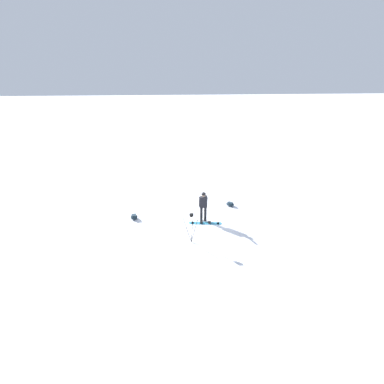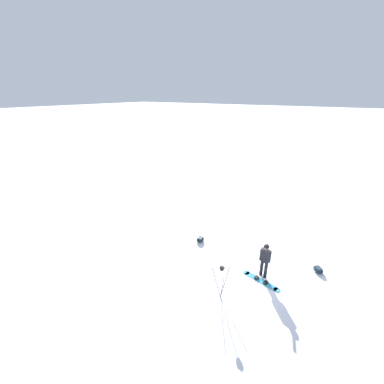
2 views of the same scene
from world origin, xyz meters
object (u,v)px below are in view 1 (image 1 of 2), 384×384
object	(u,v)px
snowboarder	(203,204)
gear_bag_small	(134,217)
snowboard	(205,223)
gear_bag_large	(230,204)
camera_tripod	(191,222)

from	to	relation	value
snowboarder	gear_bag_small	distance (m)	3.97
snowboarder	snowboard	size ratio (longest dim) A/B	0.97
snowboarder	gear_bag_large	size ratio (longest dim) A/B	2.77
gear_bag_large	camera_tripod	bearing A→B (deg)	141.38
snowboard	camera_tripod	distance (m)	2.32
snowboard	camera_tripod	world-z (taller)	camera_tripod
snowboarder	snowboard	distance (m)	1.06
camera_tripod	gear_bag_large	bearing A→B (deg)	-38.62
snowboarder	camera_tripod	world-z (taller)	snowboarder
snowboard	gear_bag_small	size ratio (longest dim) A/B	3.17
snowboarder	snowboard	xyz separation A→B (m)	(-0.36, -0.05, -1.00)
snowboard	camera_tripod	xyz separation A→B (m)	(-1.79, 1.06, 1.04)
snowboarder	gear_bag_small	bearing A→B (deg)	77.91
gear_bag_small	snowboarder	bearing A→B (deg)	-102.09
snowboarder	gear_bag_small	world-z (taller)	snowboarder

